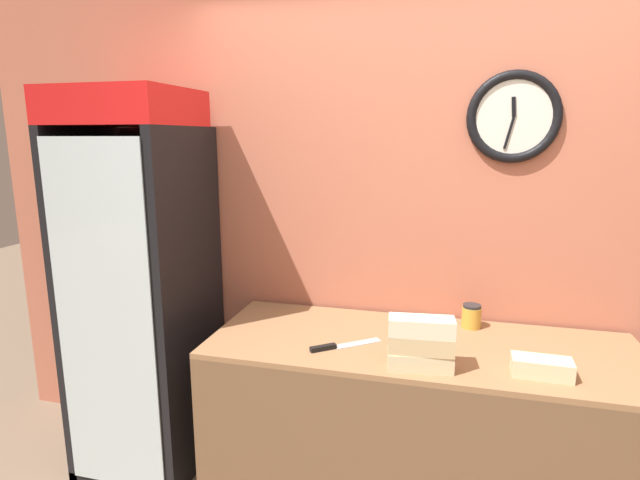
# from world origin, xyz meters

# --- Properties ---
(wall_back) EXTENTS (5.20, 0.10, 2.70)m
(wall_back) POSITION_xyz_m (0.00, 1.34, 1.36)
(wall_back) COLOR #B7664C
(wall_back) RESTS_ON ground_plane
(prep_counter) EXTENTS (1.95, 0.74, 0.87)m
(prep_counter) POSITION_xyz_m (0.00, 0.92, 0.43)
(prep_counter) COLOR brown
(prep_counter) RESTS_ON ground_plane
(beverage_cooler) EXTENTS (0.63, 0.64, 2.03)m
(beverage_cooler) POSITION_xyz_m (-1.48, 1.01, 1.10)
(beverage_cooler) COLOR black
(beverage_cooler) RESTS_ON ground_plane
(sandwich_stack_bottom) EXTENTS (0.27, 0.14, 0.07)m
(sandwich_stack_bottom) POSITION_xyz_m (0.01, 0.65, 0.91)
(sandwich_stack_bottom) COLOR beige
(sandwich_stack_bottom) RESTS_ON prep_counter
(sandwich_stack_middle) EXTENTS (0.27, 0.13, 0.07)m
(sandwich_stack_middle) POSITION_xyz_m (0.01, 0.65, 0.98)
(sandwich_stack_middle) COLOR tan
(sandwich_stack_middle) RESTS_ON sandwich_stack_bottom
(sandwich_stack_top) EXTENTS (0.27, 0.13, 0.07)m
(sandwich_stack_top) POSITION_xyz_m (0.01, 0.65, 1.05)
(sandwich_stack_top) COLOR beige
(sandwich_stack_top) RESTS_ON sandwich_stack_middle
(sandwich_flat_left) EXTENTS (0.23, 0.11, 0.07)m
(sandwich_flat_left) POSITION_xyz_m (0.48, 0.71, 0.91)
(sandwich_flat_left) COLOR beige
(sandwich_flat_left) RESTS_ON prep_counter
(chefs_knife) EXTENTS (0.29, 0.24, 0.02)m
(chefs_knife) POSITION_xyz_m (-0.37, 0.77, 0.88)
(chefs_knife) COLOR silver
(chefs_knife) RESTS_ON prep_counter
(condiment_jar) EXTENTS (0.09, 0.09, 0.12)m
(condiment_jar) POSITION_xyz_m (0.23, 1.18, 0.93)
(condiment_jar) COLOR gold
(condiment_jar) RESTS_ON prep_counter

